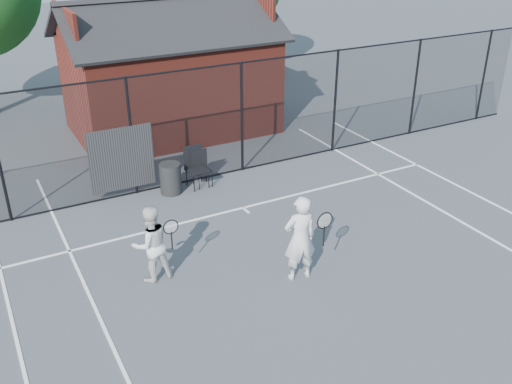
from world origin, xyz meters
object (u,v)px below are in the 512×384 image
player_back (151,244)px  waste_bin (171,178)px  clubhouse (170,81)px  chair_right (197,168)px  player_front (300,238)px  chair_left (202,169)px

player_back → waste_bin: (1.63, 3.37, -0.38)m
clubhouse → chair_right: clubhouse is taller
chair_right → player_front: bearing=-92.7°
player_back → chair_left: size_ratio=1.69×
player_front → player_back: player_front is taller
clubhouse → player_front: bearing=-95.4°
clubhouse → chair_left: bearing=-101.1°
clubhouse → chair_right: size_ratio=6.18×
chair_right → waste_bin: (-0.73, 0.00, -0.13)m
waste_bin → player_front: bearing=-79.5°
player_front → player_back: bearing=152.5°
player_front → chair_right: (-0.14, 4.67, -0.36)m
clubhouse → player_front: size_ratio=3.70×
player_back → chair_right: (2.36, 3.37, -0.25)m
chair_left → chair_right: size_ratio=0.87×
chair_left → chair_right: (-0.14, 0.00, 0.07)m
player_back → waste_bin: player_back is taller
player_front → chair_right: size_ratio=1.67×
player_back → chair_right: size_ratio=1.48×
clubhouse → player_back: bearing=-113.4°
player_back → waste_bin: 3.76m
player_back → waste_bin: size_ratio=1.97×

